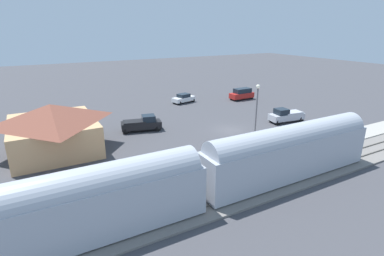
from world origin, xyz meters
The scene contains 12 objects.
ground_plane centered at (0.00, 0.00, 0.00)m, with size 200.00×200.00×0.00m, color #424247.
railway_track centered at (-14.00, 0.00, 0.09)m, with size 4.80×70.00×0.30m.
platform centered at (-10.00, 0.00, 0.15)m, with size 3.20×46.00×0.30m.
passenger_train centered at (-14.00, 13.08, 2.86)m, with size 2.93×37.22×4.98m.
station_building centered at (4.00, 22.00, 2.86)m, with size 11.30×9.80×5.52m.
pedestrian_on_platform centered at (-10.74, 3.95, 1.28)m, with size 0.36×0.36×1.71m.
pedestrian_waiting_far centered at (-10.61, 1.77, 1.28)m, with size 0.36×0.36×1.71m.
suv_red centered at (14.35, -13.21, 1.15)m, with size 2.07×4.94×2.22m.
pickup_silver centered at (-0.88, -9.65, 1.03)m, with size 2.57×5.59×2.14m.
pickup_black centered at (5.79, 10.76, 1.03)m, with size 3.10×5.70×2.14m.
sedan_white centered at (17.49, -1.80, 0.88)m, with size 2.85×4.81×1.74m.
light_pole_near_platform centered at (-7.20, 1.85, 4.86)m, with size 0.44×0.44×7.72m.
Camera 1 is at (-31.94, 23.84, 13.56)m, focal length 28.03 mm.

